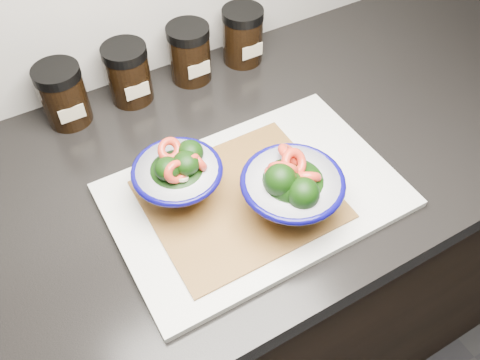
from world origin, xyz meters
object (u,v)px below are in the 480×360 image
spice_jar_a (63,95)px  spice_jar_d (243,35)px  cutting_board (255,195)px  spice_jar_b (128,73)px  bowl_right (291,189)px  spice_jar_c (190,53)px  bowl_left (178,176)px

spice_jar_a → spice_jar_d: size_ratio=1.00×
cutting_board → spice_jar_b: size_ratio=3.98×
bowl_right → spice_jar_b: size_ratio=1.36×
spice_jar_a → spice_jar_c: (0.25, 0.00, 0.00)m
bowl_right → cutting_board: bearing=114.0°
spice_jar_c → spice_jar_a: bearing=180.0°
cutting_board → bowl_right: size_ratio=2.93×
bowl_left → spice_jar_a: 0.29m
bowl_right → spice_jar_a: size_ratio=1.36×
bowl_left → spice_jar_c: size_ratio=1.22×
bowl_right → spice_jar_a: (-0.22, 0.39, -0.01)m
spice_jar_a → spice_jar_b: 0.12m
bowl_left → spice_jar_c: bearing=60.8°
spice_jar_a → spice_jar_d: same height
cutting_board → spice_jar_b: bearing=103.0°
cutting_board → spice_jar_c: (0.05, 0.33, 0.05)m
cutting_board → spice_jar_d: bearing=62.9°
spice_jar_b → spice_jar_c: (0.13, 0.00, 0.00)m
bowl_right → spice_jar_d: (0.14, 0.39, -0.01)m
cutting_board → bowl_right: 0.09m
bowl_right → spice_jar_b: (-0.10, 0.39, -0.01)m
spice_jar_b → spice_jar_d: same height
spice_jar_a → bowl_right: bearing=-59.9°
bowl_right → spice_jar_d: bearing=69.8°
spice_jar_d → bowl_right: bearing=-110.2°
spice_jar_a → spice_jar_b: (0.12, 0.00, 0.00)m
bowl_left → cutting_board: bearing=-26.2°
bowl_left → spice_jar_b: (0.03, 0.28, -0.00)m
bowl_left → spice_jar_a: size_ratio=1.22×
cutting_board → bowl_left: bearing=153.8°
cutting_board → bowl_right: bearing=-66.0°
cutting_board → spice_jar_d: (0.17, 0.33, 0.05)m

